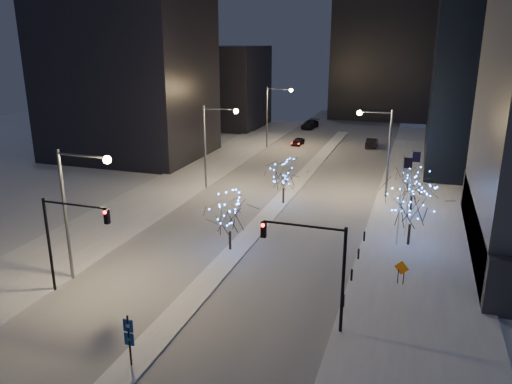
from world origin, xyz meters
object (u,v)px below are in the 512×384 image
at_px(traffic_signal_east, 318,259).
at_px(holiday_tree_median_far, 284,175).
at_px(car_far, 310,124).
at_px(holiday_tree_plaza_near, 412,205).
at_px(street_lamp_w_far, 273,109).
at_px(holiday_tree_median_near, 230,214).
at_px(wayfinding_sign, 129,336).
at_px(car_near, 298,142).
at_px(traffic_signal_west, 66,232).
at_px(construction_sign, 401,270).
at_px(holiday_tree_plaza_far, 413,183).
at_px(street_lamp_w_near, 76,198).
at_px(car_mid, 372,143).
at_px(street_lamp_east, 381,142).
at_px(street_lamp_w_mid, 213,136).

bearing_deg(traffic_signal_east, holiday_tree_median_far, 110.04).
bearing_deg(car_far, holiday_tree_plaza_near, -62.28).
relative_size(traffic_signal_east, holiday_tree_median_far, 1.42).
height_order(street_lamp_w_far, holiday_tree_median_near, street_lamp_w_far).
xyz_separation_m(holiday_tree_plaza_near, wayfinding_sign, (-13.91, -22.46, -1.82)).
height_order(traffic_signal_east, car_near, traffic_signal_east).
xyz_separation_m(street_lamp_w_far, traffic_signal_east, (17.88, -51.00, -1.74)).
height_order(traffic_signal_west, construction_sign, traffic_signal_west).
bearing_deg(holiday_tree_median_near, holiday_tree_plaza_far, 46.24).
bearing_deg(street_lamp_w_far, car_far, 85.00).
relative_size(street_lamp_w_near, car_mid, 2.13).
bearing_deg(street_lamp_east, car_mid, 97.16).
bearing_deg(street_lamp_w_near, car_mid, 74.40).
distance_m(street_lamp_w_near, street_lamp_east, 33.85).
relative_size(traffic_signal_west, car_mid, 1.49).
bearing_deg(street_lamp_w_far, street_lamp_east, -49.15).
xyz_separation_m(car_mid, wayfinding_sign, (-6.55, -63.68, 1.22)).
bearing_deg(street_lamp_w_mid, holiday_tree_median_far, -16.91).
distance_m(holiday_tree_plaza_far, wayfinding_sign, 34.47).
xyz_separation_m(holiday_tree_median_far, construction_sign, (13.19, -15.53, -2.04)).
relative_size(street_lamp_w_far, holiday_tree_plaza_near, 1.68).
bearing_deg(traffic_signal_west, holiday_tree_median_near, 53.09).
bearing_deg(street_lamp_east, car_far, 112.06).
distance_m(car_near, car_far, 17.11).
bearing_deg(holiday_tree_median_near, holiday_tree_plaza_near, 22.16).
height_order(holiday_tree_plaza_near, wayfinding_sign, holiday_tree_plaza_near).
bearing_deg(car_far, traffic_signal_west, -83.94).
bearing_deg(street_lamp_w_near, traffic_signal_east, -3.21).
height_order(street_lamp_w_near, construction_sign, street_lamp_w_near).
relative_size(holiday_tree_median_far, holiday_tree_plaza_near, 0.83).
bearing_deg(street_lamp_east, holiday_tree_median_near, -118.57).
bearing_deg(street_lamp_east, street_lamp_w_near, -124.19).
relative_size(holiday_tree_median_near, holiday_tree_plaza_near, 0.85).
xyz_separation_m(street_lamp_w_near, car_mid, (15.54, 55.68, -5.73)).
xyz_separation_m(street_lamp_east, holiday_tree_plaza_near, (3.88, -13.54, -2.64)).
xyz_separation_m(car_near, holiday_tree_median_near, (5.01, -44.91, 2.68)).
relative_size(street_lamp_w_far, car_mid, 2.13).
bearing_deg(traffic_signal_east, holiday_tree_median_near, 134.60).
bearing_deg(holiday_tree_plaza_near, street_lamp_w_far, 122.80).
xyz_separation_m(street_lamp_w_near, holiday_tree_median_far, (9.44, 22.13, -3.20)).
bearing_deg(construction_sign, car_far, 124.56).
bearing_deg(holiday_tree_median_near, street_lamp_east, 61.43).
xyz_separation_m(street_lamp_w_mid, street_lamp_w_far, (0.00, 25.00, 0.00)).
bearing_deg(street_lamp_east, holiday_tree_plaza_near, -74.01).
relative_size(car_far, holiday_tree_plaza_near, 0.95).
bearing_deg(traffic_signal_west, holiday_tree_plaza_far, 48.90).
relative_size(street_lamp_w_near, holiday_tree_median_far, 2.03).
height_order(street_lamp_w_near, street_lamp_w_mid, same).
bearing_deg(traffic_signal_west, wayfinding_sign, -35.21).
bearing_deg(street_lamp_w_far, street_lamp_w_near, -90.00).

